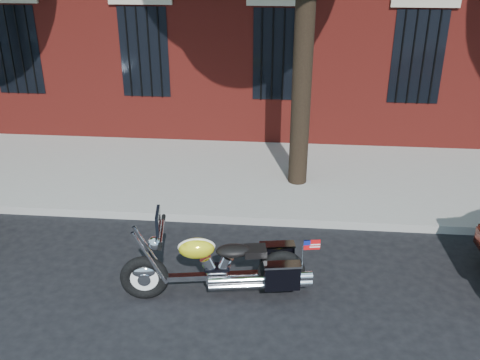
{
  "coord_description": "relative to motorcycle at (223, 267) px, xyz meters",
  "views": [
    {
      "loc": [
        0.27,
        -6.8,
        4.53
      ],
      "look_at": [
        -0.44,
        0.8,
        1.08
      ],
      "focal_mm": 40.0,
      "sensor_mm": 36.0,
      "label": 1
    }
  ],
  "objects": [
    {
      "name": "motorcycle",
      "position": [
        0.0,
        0.0,
        0.0
      ],
      "size": [
        2.67,
        1.01,
        1.34
      ],
      "rotation": [
        0.0,
        0.0,
        0.17
      ],
      "color": "black",
      "rests_on": "ground"
    },
    {
      "name": "curb",
      "position": [
        0.53,
        2.1,
        -0.38
      ],
      "size": [
        40.0,
        0.16,
        0.15
      ],
      "primitive_type": "cube",
      "color": "gray",
      "rests_on": "ground"
    },
    {
      "name": "ground",
      "position": [
        0.53,
        0.72,
        -0.45
      ],
      "size": [
        120.0,
        120.0,
        0.0
      ],
      "primitive_type": "plane",
      "color": "black",
      "rests_on": "ground"
    },
    {
      "name": "sidewalk",
      "position": [
        0.53,
        3.98,
        -0.38
      ],
      "size": [
        40.0,
        3.6,
        0.15
      ],
      "primitive_type": "cube",
      "color": "gray",
      "rests_on": "ground"
    }
  ]
}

